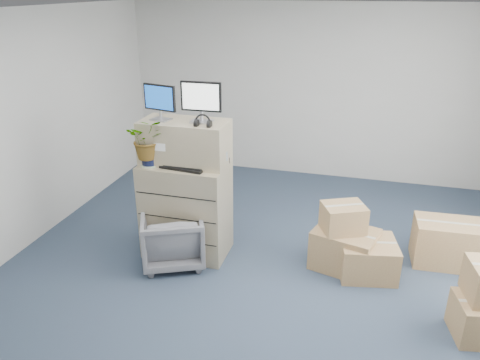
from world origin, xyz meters
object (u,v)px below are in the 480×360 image
at_px(potted_plant, 148,144).
at_px(filing_cabinet_lower, 186,209).
at_px(keyboard, 184,167).
at_px(water_bottle, 194,150).
at_px(monitor_right, 201,100).
at_px(office_chair, 173,235).
at_px(monitor_left, 160,100).

bearing_deg(potted_plant, filing_cabinet_lower, 22.63).
relative_size(keyboard, water_bottle, 1.63).
relative_size(filing_cabinet_lower, water_bottle, 3.65).
height_order(monitor_right, office_chair, monitor_right).
bearing_deg(monitor_left, water_bottle, 20.46).
xyz_separation_m(monitor_right, keyboard, (-0.16, -0.18, -0.73)).
xyz_separation_m(filing_cabinet_lower, monitor_right, (0.21, 0.06, 1.31)).
distance_m(keyboard, office_chair, 0.82).
relative_size(filing_cabinet_lower, monitor_left, 2.86).
height_order(monitor_right, water_bottle, monitor_right).
xyz_separation_m(monitor_right, potted_plant, (-0.56, -0.20, -0.48)).
height_order(monitor_left, monitor_right, monitor_right).
relative_size(monitor_left, office_chair, 0.56).
bearing_deg(potted_plant, office_chair, -24.17).
relative_size(keyboard, office_chair, 0.72).
bearing_deg(potted_plant, water_bottle, 25.16).
bearing_deg(office_chair, potted_plant, -48.83).
distance_m(filing_cabinet_lower, office_chair, 0.36).
bearing_deg(monitor_right, keyboard, -133.20).
bearing_deg(monitor_right, filing_cabinet_lower, -166.64).
height_order(potted_plant, office_chair, potted_plant).
height_order(keyboard, potted_plant, potted_plant).
height_order(filing_cabinet_lower, monitor_right, monitor_right).
bearing_deg(office_chair, water_bottle, -141.67).
relative_size(monitor_right, water_bottle, 1.44).
relative_size(monitor_left, monitor_right, 0.88).
distance_m(filing_cabinet_lower, keyboard, 0.60).
bearing_deg(office_chair, keyboard, -153.22).
distance_m(filing_cabinet_lower, monitor_right, 1.33).
xyz_separation_m(filing_cabinet_lower, keyboard, (0.05, -0.13, 0.58)).
height_order(filing_cabinet_lower, office_chair, filing_cabinet_lower).
bearing_deg(monitor_left, office_chair, -44.92).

